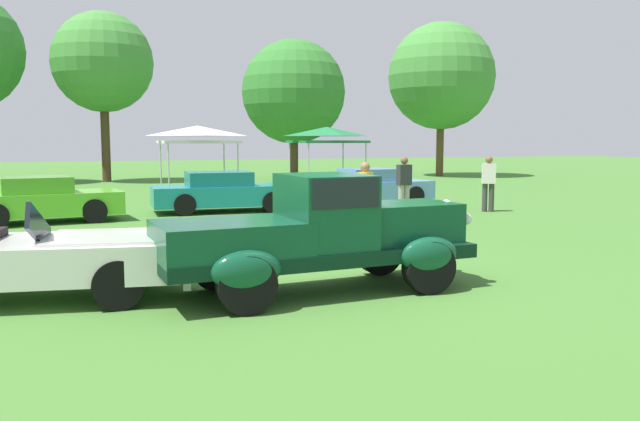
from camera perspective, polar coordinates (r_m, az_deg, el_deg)
ground_plane at (r=9.78m, az=1.52°, el=-6.67°), size 120.00×120.00×0.00m
feature_pickup_truck at (r=9.25m, az=-0.05°, el=-1.95°), size 4.70×2.05×1.70m
neighbor_convertible at (r=9.69m, az=-24.31°, el=-3.87°), size 4.69×2.40×1.40m
show_car_lime at (r=18.55m, az=-23.32°, el=0.85°), size 4.09×2.20×1.22m
show_car_teal at (r=19.85m, az=-8.52°, el=1.62°), size 4.37×1.82×1.22m
show_car_skyblue at (r=21.77m, az=4.65°, el=2.08°), size 3.99×1.95×1.22m
spectator_near_truck at (r=20.27m, az=14.67°, el=2.47°), size 0.47×0.40×1.69m
spectator_between_cars at (r=19.13m, az=7.44°, el=2.41°), size 0.41×0.27×1.69m
spectator_by_row at (r=14.64m, az=3.99°, el=1.26°), size 0.46×0.45×1.69m
canopy_tent_center_field at (r=24.87m, az=-10.77°, el=6.72°), size 2.78×2.78×2.71m
canopy_tent_right_field at (r=26.65m, az=0.61°, el=6.79°), size 2.71×2.71×2.71m
treeline_mid_left at (r=35.48m, az=-18.65°, el=12.28°), size 5.08×5.08×8.65m
treeline_center at (r=34.60m, az=-2.33°, el=10.42°), size 5.46×5.46×7.43m
treeline_mid_right at (r=39.55m, az=10.67°, el=11.57°), size 6.28×6.28×9.05m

